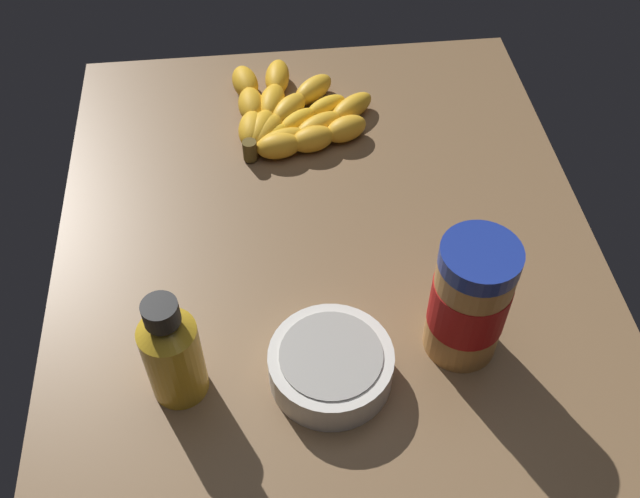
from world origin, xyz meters
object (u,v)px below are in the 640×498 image
(banana_bunch, at_px, (287,116))
(small_bowl, at_px, (331,365))
(honey_bottle, at_px, (172,352))
(peanut_butter_jar, at_px, (469,301))

(banana_bunch, xyz_separation_m, small_bowl, (-0.43, -0.01, 0.01))
(honey_bottle, distance_m, small_bowl, 0.17)
(banana_bunch, height_order, honey_bottle, honey_bottle)
(peanut_butter_jar, relative_size, honey_bottle, 1.09)
(peanut_butter_jar, distance_m, honey_bottle, 0.31)
(banana_bunch, distance_m, peanut_butter_jar, 0.44)
(peanut_butter_jar, height_order, small_bowl, peanut_butter_jar)
(peanut_butter_jar, distance_m, small_bowl, 0.16)
(peanut_butter_jar, bearing_deg, honey_bottle, 93.99)
(honey_bottle, bearing_deg, banana_bunch, -19.41)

